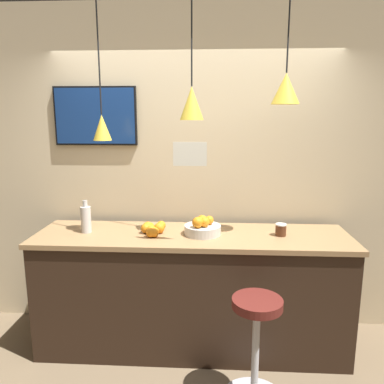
{
  "coord_description": "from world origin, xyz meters",
  "views": [
    {
      "loc": [
        0.17,
        -2.27,
        1.95
      ],
      "look_at": [
        0.0,
        0.64,
        1.35
      ],
      "focal_mm": 35.0,
      "sensor_mm": 36.0,
      "label": 1
    }
  ],
  "objects_px": {
    "juice_bottle": "(86,219)",
    "mounted_tv": "(95,116)",
    "bar_stool": "(256,342)",
    "fruit_bowl": "(202,227)",
    "spread_jar": "(281,230)"
  },
  "relations": [
    {
      "from": "bar_stool",
      "to": "spread_jar",
      "type": "height_order",
      "value": "spread_jar"
    },
    {
      "from": "juice_bottle",
      "to": "mounted_tv",
      "type": "height_order",
      "value": "mounted_tv"
    },
    {
      "from": "juice_bottle",
      "to": "spread_jar",
      "type": "distance_m",
      "value": 1.59
    },
    {
      "from": "bar_stool",
      "to": "fruit_bowl",
      "type": "height_order",
      "value": "fruit_bowl"
    },
    {
      "from": "juice_bottle",
      "to": "mounted_tv",
      "type": "xyz_separation_m",
      "value": [
        -0.0,
        0.4,
        0.83
      ]
    },
    {
      "from": "mounted_tv",
      "to": "bar_stool",
      "type": "bearing_deg",
      "value": -37.75
    },
    {
      "from": "bar_stool",
      "to": "mounted_tv",
      "type": "height_order",
      "value": "mounted_tv"
    },
    {
      "from": "bar_stool",
      "to": "mounted_tv",
      "type": "relative_size",
      "value": 1.06
    },
    {
      "from": "fruit_bowl",
      "to": "bar_stool",
      "type": "bearing_deg",
      "value": -58.95
    },
    {
      "from": "fruit_bowl",
      "to": "mounted_tv",
      "type": "distance_m",
      "value": 1.37
    },
    {
      "from": "bar_stool",
      "to": "spread_jar",
      "type": "distance_m",
      "value": 0.9
    },
    {
      "from": "bar_stool",
      "to": "fruit_bowl",
      "type": "bearing_deg",
      "value": 121.05
    },
    {
      "from": "bar_stool",
      "to": "mounted_tv",
      "type": "xyz_separation_m",
      "value": [
        -1.34,
        1.04,
        1.48
      ]
    },
    {
      "from": "spread_jar",
      "to": "mounted_tv",
      "type": "xyz_separation_m",
      "value": [
        -1.59,
        0.4,
        0.89
      ]
    },
    {
      "from": "fruit_bowl",
      "to": "spread_jar",
      "type": "bearing_deg",
      "value": 0.76
    }
  ]
}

